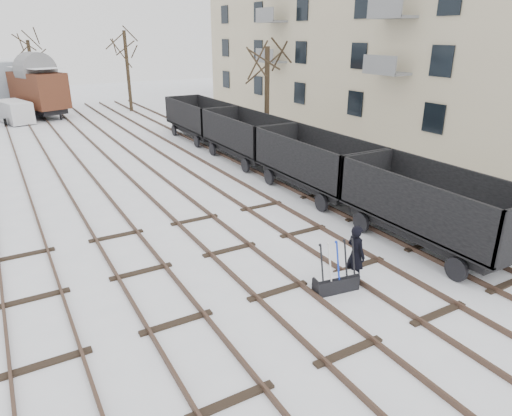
{
  "coord_description": "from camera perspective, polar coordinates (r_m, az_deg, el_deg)",
  "views": [
    {
      "loc": [
        -6.07,
        -9.31,
        6.81
      ],
      "look_at": [
        1.19,
        3.29,
        1.2
      ],
      "focal_mm": 32.0,
      "sensor_mm": 36.0,
      "label": 1
    }
  ],
  "objects": [
    {
      "name": "freight_wagon_c",
      "position": [
        25.82,
        -1.26,
        8.07
      ],
      "size": [
        2.53,
        6.32,
        2.58
      ],
      "color": "black",
      "rests_on": "ground"
    },
    {
      "name": "tree_far_left",
      "position": [
        48.54,
        -26.06,
        14.67
      ],
      "size": [
        0.3,
        0.3,
        6.18
      ],
      "primitive_type": "cylinder",
      "color": "black",
      "rests_on": "ground"
    },
    {
      "name": "worker",
      "position": [
        13.34,
        12.36,
        -5.72
      ],
      "size": [
        0.44,
        0.66,
        1.8
      ],
      "primitive_type": "imported",
      "rotation": [
        0.0,
        0.0,
        1.59
      ],
      "color": "black",
      "rests_on": "ground"
    },
    {
      "name": "ground",
      "position": [
        13.03,
        2.74,
        -10.43
      ],
      "size": [
        120.0,
        120.0,
        0.0
      ],
      "primitive_type": "plane",
      "color": "white",
      "rests_on": "ground"
    },
    {
      "name": "tracks",
      "position": [
        24.7,
        -14.61,
        4.59
      ],
      "size": [
        13.9,
        52.0,
        0.16
      ],
      "color": "black",
      "rests_on": "ground"
    },
    {
      "name": "ground_frame",
      "position": [
        13.12,
        9.96,
        -9.07
      ],
      "size": [
        1.35,
        0.6,
        1.49
      ],
      "rotation": [
        0.0,
        0.0,
        -0.14
      ],
      "color": "black",
      "rests_on": "ground"
    },
    {
      "name": "tree_near",
      "position": [
        28.07,
        1.37,
        13.36
      ],
      "size": [
        0.3,
        0.3,
        6.06
      ],
      "primitive_type": "cylinder",
      "color": "black",
      "rests_on": "ground"
    },
    {
      "name": "panel_van",
      "position": [
        41.85,
        -27.96,
        10.59
      ],
      "size": [
        2.65,
        4.25,
        1.74
      ],
      "rotation": [
        0.0,
        0.0,
        0.26
      ],
      "color": "silver",
      "rests_on": "ground"
    },
    {
      "name": "tree_far_right",
      "position": [
        44.35,
        -15.72,
        16.07
      ],
      "size": [
        0.3,
        0.3,
        6.99
      ],
      "primitive_type": "cylinder",
      "color": "black",
      "rests_on": "ground"
    },
    {
      "name": "freight_wagon_d",
      "position": [
        31.47,
        -6.97,
        10.29
      ],
      "size": [
        2.53,
        6.32,
        2.58
      ],
      "color": "black",
      "rests_on": "ground"
    },
    {
      "name": "freight_wagon_a",
      "position": [
        16.29,
        20.96,
        -1.3
      ],
      "size": [
        2.53,
        6.32,
        2.58
      ],
      "color": "black",
      "rests_on": "ground"
    },
    {
      "name": "box_van_wagon",
      "position": [
        43.28,
        -25.53,
        13.3
      ],
      "size": [
        4.55,
        6.08,
        4.14
      ],
      "rotation": [
        0.0,
        0.0,
        0.35
      ],
      "color": "black",
      "rests_on": "ground"
    },
    {
      "name": "freight_wagon_b",
      "position": [
        20.62,
        7.36,
        4.53
      ],
      "size": [
        2.53,
        6.32,
        2.58
      ],
      "color": "black",
      "rests_on": "ground"
    },
    {
      "name": "shed_right",
      "position": [
        49.56,
        -28.25,
        13.42
      ],
      "size": [
        7.0,
        6.0,
        4.5
      ],
      "color": "#939EA6",
      "rests_on": "ground"
    },
    {
      "name": "apartment_block",
      "position": [
        34.95,
        19.68,
        22.02
      ],
      "size": [
        10.12,
        45.0,
        16.1
      ],
      "color": "beige",
      "rests_on": "ground"
    }
  ]
}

